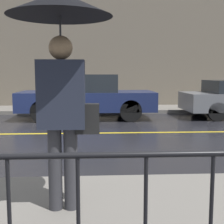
{
  "coord_description": "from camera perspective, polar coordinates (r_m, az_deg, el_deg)",
  "views": [
    {
      "loc": [
        1.65,
        -7.94,
        1.53
      ],
      "look_at": [
        1.88,
        -3.67,
        1.0
      ],
      "focal_mm": 50.0,
      "sensor_mm": 36.0,
      "label": 1
    }
  ],
  "objects": [
    {
      "name": "building_storefront",
      "position": [
        14.16,
        -10.13,
        13.29
      ],
      "size": [
        28.0,
        0.3,
        6.21
      ],
      "color": "#706656",
      "rests_on": "ground_plane"
    },
    {
      "name": "ground_plane",
      "position": [
        8.25,
        -14.68,
        -3.88
      ],
      "size": [
        80.0,
        80.0,
        0.0
      ],
      "primitive_type": "plane",
      "color": "black"
    },
    {
      "name": "pedestrian",
      "position": [
        3.13,
        -9.28,
        12.16
      ],
      "size": [
        1.02,
        1.02,
        2.16
      ],
      "rotation": [
        0.0,
        0.0,
        3.14
      ],
      "color": "#333338",
      "rests_on": "sidewalk_near"
    },
    {
      "name": "lane_marking",
      "position": [
        8.25,
        -14.68,
        -3.86
      ],
      "size": [
        25.2,
        0.12,
        0.01
      ],
      "color": "gold",
      "rests_on": "ground_plane"
    },
    {
      "name": "sidewalk_far",
      "position": [
        12.98,
        -10.47,
        0.44
      ],
      "size": [
        28.0,
        2.07,
        0.14
      ],
      "color": "slate",
      "rests_on": "ground_plane"
    },
    {
      "name": "car_navy",
      "position": [
        10.67,
        -4.88,
        2.93
      ],
      "size": [
        4.54,
        1.86,
        1.51
      ],
      "color": "#19234C",
      "rests_on": "ground_plane"
    }
  ]
}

